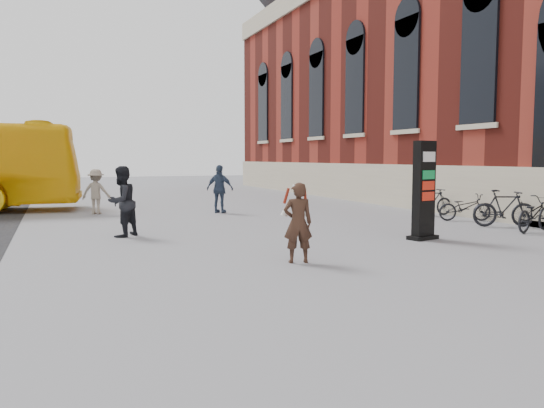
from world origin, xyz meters
name	(u,v)px	position (x,y,z in m)	size (l,w,h in m)	color
ground	(261,258)	(0.00, 0.00, 0.00)	(100.00, 100.00, 0.00)	#9E9EA3
info_pylon	(424,190)	(4.75, 0.76, 1.25)	(0.87, 0.57, 2.51)	black
woman	(298,222)	(0.50, -0.76, 0.82)	(0.70, 0.66, 1.60)	black
pedestrian_a	(122,202)	(-2.32, 4.13, 0.93)	(0.91, 0.71, 1.87)	black
pedestrian_b	(96,192)	(-2.53, 10.33, 0.83)	(1.08, 0.62, 1.67)	gray
pedestrian_c	(220,189)	(1.83, 9.01, 0.91)	(1.06, 0.44, 1.82)	#314059
bike_4	(534,214)	(8.60, 0.76, 0.50)	(0.67, 1.91, 1.00)	black
bike_5	(504,208)	(8.60, 1.84, 0.56)	(0.53, 1.87, 1.13)	black
bike_6	(465,207)	(8.60, 3.50, 0.45)	(0.60, 1.71, 0.90)	black
bike_7	(432,202)	(8.60, 5.14, 0.51)	(0.48, 1.68, 1.01)	black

